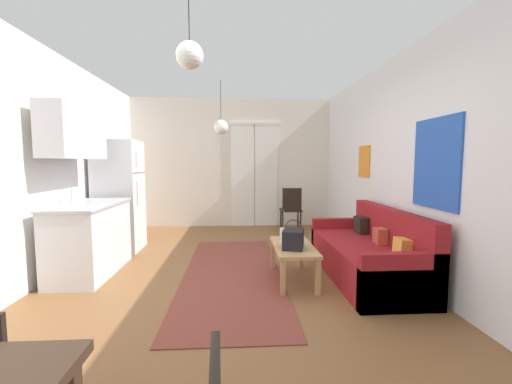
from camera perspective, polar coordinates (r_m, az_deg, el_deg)
ground_plane at (r=3.72m, az=-4.96°, el=-17.63°), size 4.84×7.90×0.10m
wall_back at (r=7.12m, az=-4.10°, el=5.01°), size 4.44×0.13×2.75m
wall_right at (r=4.00m, az=27.81°, el=4.37°), size 0.12×7.50×2.75m
wall_left at (r=4.11m, az=-37.12°, el=3.93°), size 0.12×7.50×2.75m
area_rug at (r=4.20m, az=-4.15°, el=-14.08°), size 1.19×3.25×0.01m
couch at (r=4.24m, az=19.35°, el=-10.43°), size 0.82×1.95×0.83m
coffee_table at (r=3.91m, az=6.55°, el=-10.07°), size 0.45×0.97×0.42m
bamboo_vase at (r=3.93m, az=4.83°, el=-7.63°), size 0.09×0.09×0.41m
handbag at (r=3.74m, az=6.54°, el=-8.11°), size 0.29×0.35×0.33m
refrigerator at (r=5.57m, az=-22.82°, el=-0.61°), size 0.66×0.66×1.73m
kitchen_counter at (r=4.55m, az=-27.56°, el=-3.11°), size 0.62×1.28×2.06m
accent_chair at (r=6.60m, az=6.17°, el=-2.67°), size 0.43×0.41×0.88m
pendant_lamp_near at (r=2.83m, az=-11.55°, el=22.41°), size 0.22×0.22×0.62m
pendant_lamp_far at (r=5.60m, az=-6.15°, el=11.24°), size 0.25×0.25×0.89m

